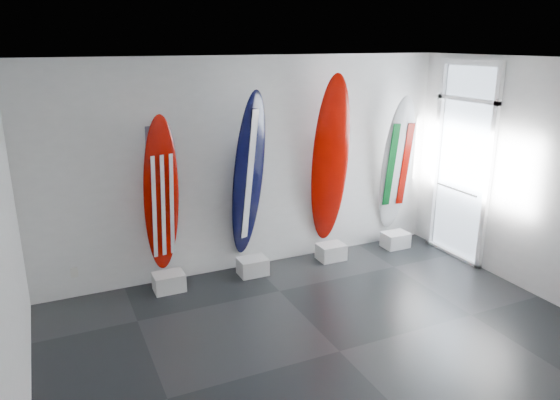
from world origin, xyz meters
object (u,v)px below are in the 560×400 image
surfboard_swiss (330,161)px  surfboard_italy (396,165)px  surfboard_navy (248,176)px  surfboard_usa (161,196)px

surfboard_swiss → surfboard_italy: bearing=5.5°
surfboard_swiss → surfboard_italy: (1.19, 0.00, -0.18)m
surfboard_navy → surfboard_italy: size_ratio=1.08×
surfboard_navy → surfboard_swiss: 1.28m
surfboard_usa → surfboard_navy: surfboard_navy is taller
surfboard_usa → surfboard_swiss: surfboard_swiss is taller
surfboard_usa → surfboard_swiss: bearing=-10.3°
surfboard_swiss → surfboard_navy: bearing=-174.5°
surfboard_usa → surfboard_navy: 1.20m
surfboard_swiss → surfboard_italy: 1.20m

